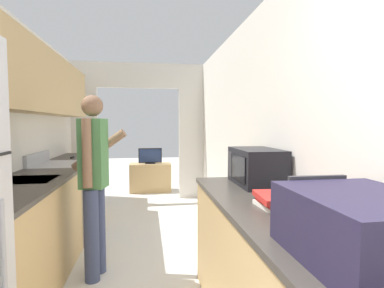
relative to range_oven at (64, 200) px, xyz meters
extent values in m
cube|color=tan|center=(-0.15, -0.48, 1.40)|extent=(0.32, 3.75, 0.69)
cube|color=white|center=(2.09, -1.44, 0.79)|extent=(0.06, 7.53, 2.50)
cube|color=white|center=(-0.18, 1.75, 0.56)|extent=(0.65, 0.06, 2.05)
cube|color=white|center=(1.94, 1.75, 0.56)|extent=(0.65, 0.06, 2.05)
cube|color=white|center=(0.88, 1.75, 1.81)|extent=(2.77, 0.06, 0.45)
cube|color=tan|center=(-0.01, -1.37, -0.02)|extent=(0.60, 1.97, 0.88)
cube|color=#3D3833|center=(-0.01, -1.37, 0.43)|extent=(0.62, 1.98, 0.03)
cube|color=tan|center=(-0.01, 0.89, -0.02)|extent=(0.60, 1.02, 0.88)
cube|color=#3D3833|center=(-0.01, 0.90, 0.43)|extent=(0.62, 1.03, 0.03)
cube|color=#9EA3A8|center=(-0.01, -1.04, 0.45)|extent=(0.42, 0.44, 0.00)
cube|color=#3D3833|center=(1.76, -2.28, 0.43)|extent=(0.62, 2.18, 0.03)
cylinder|color=#99999E|center=(0.43, -2.52, 0.28)|extent=(0.02, 0.02, 0.71)
cube|color=#B7B7BC|center=(0.00, 0.00, -0.01)|extent=(0.62, 0.76, 0.92)
cube|color=black|center=(0.32, 0.00, -0.01)|extent=(0.01, 0.52, 0.27)
cylinder|color=#B7B7BC|center=(0.34, 0.00, 0.22)|extent=(0.02, 0.61, 0.02)
cube|color=#B7B7BC|center=(-0.29, 0.00, 0.52)|extent=(0.04, 0.76, 0.14)
cylinder|color=#232328|center=(0.13, -0.17, 0.45)|extent=(0.16, 0.16, 0.01)
cylinder|color=#232328|center=(0.13, 0.17, 0.45)|extent=(0.16, 0.16, 0.01)
cylinder|color=#232328|center=(-0.12, -0.17, 0.45)|extent=(0.16, 0.16, 0.01)
cylinder|color=#232328|center=(-0.12, 0.17, 0.45)|extent=(0.16, 0.16, 0.01)
cylinder|color=#384266|center=(0.52, -1.12, -0.05)|extent=(0.15, 0.15, 0.83)
cylinder|color=#384266|center=(0.55, -0.96, -0.05)|extent=(0.15, 0.15, 0.83)
cube|color=#4C844C|center=(0.54, -1.04, 0.67)|extent=(0.25, 0.25, 0.62)
cylinder|color=#8C664C|center=(0.51, -1.18, 0.69)|extent=(0.09, 0.09, 0.59)
cylinder|color=#8C664C|center=(0.57, -0.90, 0.69)|extent=(0.53, 0.18, 0.40)
sphere|color=#8C664C|center=(0.54, -1.04, 1.10)|extent=(0.19, 0.19, 0.19)
cube|color=#231E38|center=(1.76, -2.89, 0.53)|extent=(0.45, 0.55, 0.16)
cube|color=#231E38|center=(1.76, -2.89, 0.65)|extent=(0.45, 0.55, 0.09)
cube|color=#2D2D33|center=(1.76, -2.60, 0.66)|extent=(0.27, 0.02, 0.10)
cube|color=black|center=(1.88, -1.54, 0.60)|extent=(0.32, 0.54, 0.29)
cube|color=black|center=(1.71, -1.60, 0.60)|extent=(0.01, 0.32, 0.19)
cube|color=#38383D|center=(1.71, -1.36, 0.60)|extent=(0.01, 0.11, 0.21)
cube|color=white|center=(1.76, -2.23, 0.46)|extent=(0.22, 0.30, 0.02)
cube|color=red|center=(1.75, -2.22, 0.49)|extent=(0.16, 0.27, 0.02)
cube|color=red|center=(1.75, -2.22, 0.52)|extent=(0.23, 0.30, 0.03)
cube|color=tan|center=(1.08, 2.40, -0.17)|extent=(0.84, 0.42, 0.58)
cube|color=black|center=(1.08, 2.36, 0.13)|extent=(0.21, 0.16, 0.02)
cube|color=black|center=(1.08, 2.36, 0.29)|extent=(0.47, 0.04, 0.30)
cube|color=navy|center=(1.08, 2.34, 0.29)|extent=(0.44, 0.01, 0.26)
cube|color=#B7B7BC|center=(-0.03, 0.73, 0.45)|extent=(0.05, 0.18, 0.00)
cube|color=black|center=(-0.03, 0.59, 0.46)|extent=(0.04, 0.11, 0.02)
camera|label=1|loc=(1.02, -3.81, 0.94)|focal=28.00mm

